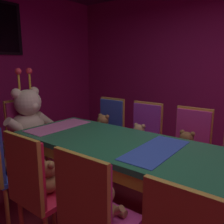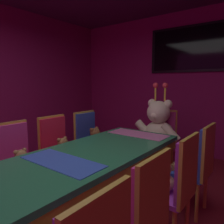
{
  "view_description": "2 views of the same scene",
  "coord_description": "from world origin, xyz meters",
  "views": [
    {
      "loc": [
        -1.75,
        -0.86,
        1.48
      ],
      "look_at": [
        0.06,
        0.52,
        1.0
      ],
      "focal_mm": 37.71,
      "sensor_mm": 36.0,
      "label": 1
    },
    {
      "loc": [
        1.42,
        -1.15,
        1.41
      ],
      "look_at": [
        0.01,
        0.69,
        1.1
      ],
      "focal_mm": 34.82,
      "sensor_mm": 36.0,
      "label": 2
    }
  ],
  "objects": [
    {
      "name": "chair_right_4",
      "position": [
        0.82,
        1.16,
        0.6
      ],
      "size": [
        0.42,
        0.41,
        0.98
      ],
      "rotation": [
        0.0,
        0.0,
        3.14
      ],
      "color": "#2D47B2",
      "rests_on": "ground_plane"
    },
    {
      "name": "wall_tv",
      "position": [
        0.0,
        3.11,
        2.05
      ],
      "size": [
        1.5,
        0.06,
        0.87
      ],
      "color": "black"
    },
    {
      "name": "throne_chair",
      "position": [
        0.0,
        2.04,
        0.6
      ],
      "size": [
        0.41,
        0.42,
        0.98
      ],
      "rotation": [
        0.0,
        0.0,
        -1.57
      ],
      "color": "#CC338C",
      "rests_on": "ground_plane"
    },
    {
      "name": "king_teddy_bear",
      "position": [
        0.0,
        1.86,
        0.76
      ],
      "size": [
        0.74,
        0.58,
        0.95
      ],
      "rotation": [
        0.0,
        0.0,
        -1.57
      ],
      "color": "beige",
      "rests_on": "throne_chair"
    },
    {
      "name": "teddy_right_4",
      "position": [
        0.68,
        1.16,
        0.6
      ],
      "size": [
        0.27,
        0.34,
        0.33
      ],
      "rotation": [
        0.0,
        0.0,
        3.14
      ],
      "color": "olive",
      "rests_on": "chair_right_4"
    },
    {
      "name": "wall_back",
      "position": [
        0.0,
        3.2,
        1.4
      ],
      "size": [
        5.2,
        0.12,
        2.8
      ],
      "primitive_type": "cube",
      "color": "#8C1959",
      "rests_on": "ground_plane"
    },
    {
      "name": "teddy_left_4",
      "position": [
        -0.66,
        1.17,
        0.59
      ],
      "size": [
        0.25,
        0.32,
        0.31
      ],
      "color": "brown",
      "rests_on": "chair_left_4"
    },
    {
      "name": "teddy_left_3",
      "position": [
        -0.68,
        0.58,
        0.57
      ],
      "size": [
        0.22,
        0.29,
        0.27
      ],
      "color": "olive",
      "rests_on": "chair_left_3"
    },
    {
      "name": "banquet_table",
      "position": [
        0.0,
        0.0,
        0.66
      ],
      "size": [
        0.9,
        2.99,
        0.75
      ],
      "color": "#26724C",
      "rests_on": "ground_plane"
    },
    {
      "name": "chair_left_4",
      "position": [
        -0.8,
        1.17,
        0.6
      ],
      "size": [
        0.42,
        0.41,
        0.98
      ],
      "color": "#2D47B2",
      "rests_on": "ground_plane"
    },
    {
      "name": "teddy_right_3",
      "position": [
        0.67,
        0.57,
        0.58
      ],
      "size": [
        0.23,
        0.3,
        0.28
      ],
      "rotation": [
        0.0,
        0.0,
        3.14
      ],
      "color": "tan",
      "rests_on": "chair_right_3"
    },
    {
      "name": "chair_right_3",
      "position": [
        0.81,
        0.57,
        0.6
      ],
      "size": [
        0.42,
        0.41,
        0.98
      ],
      "rotation": [
        0.0,
        0.0,
        3.14
      ],
      "color": "purple",
      "rests_on": "ground_plane"
    },
    {
      "name": "chair_left_3",
      "position": [
        -0.82,
        0.58,
        0.6
      ],
      "size": [
        0.42,
        0.41,
        0.98
      ],
      "color": "red",
      "rests_on": "ground_plane"
    },
    {
      "name": "chair_left_2",
      "position": [
        -0.82,
        0.02,
        0.6
      ],
      "size": [
        0.42,
        0.41,
        0.98
      ],
      "color": "#CC338C",
      "rests_on": "ground_plane"
    },
    {
      "name": "teddy_right_2",
      "position": [
        0.66,
        -0.03,
        0.59
      ],
      "size": [
        0.25,
        0.32,
        0.3
      ],
      "rotation": [
        0.0,
        0.0,
        3.14
      ],
      "color": "brown",
      "rests_on": "chair_right_2"
    },
    {
      "name": "teddy_left_2",
      "position": [
        -0.68,
        0.02,
        0.57
      ],
      "size": [
        0.21,
        0.27,
        0.26
      ],
      "color": "#9E7247",
      "rests_on": "chair_left_2"
    },
    {
      "name": "chair_right_2",
      "position": [
        0.8,
        -0.03,
        0.6
      ],
      "size": [
        0.42,
        0.41,
        0.98
      ],
      "rotation": [
        0.0,
        0.0,
        3.14
      ],
      "color": "#CC338C",
      "rests_on": "ground_plane"
    }
  ]
}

